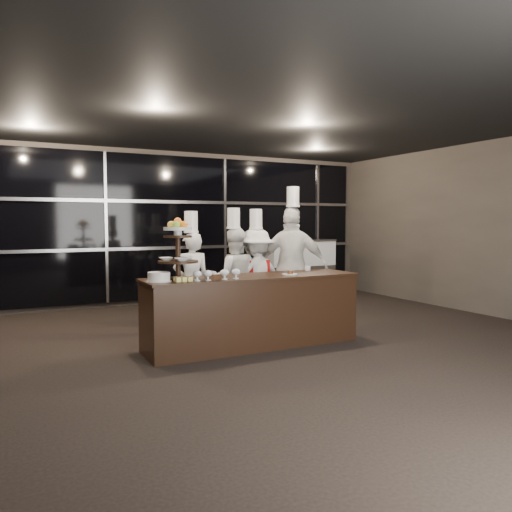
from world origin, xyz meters
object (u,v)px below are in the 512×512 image
buffet_counter (253,311)px  chef_b (234,278)px  display_stand (178,245)px  chef_c (256,277)px  chef_a (192,281)px  display_case (298,266)px  chef_d (293,266)px  layer_cake (159,277)px

buffet_counter → chef_b: (0.22, 1.07, 0.31)m
display_stand → chef_c: chef_c is taller
buffet_counter → chef_b: 1.14m
chef_a → buffet_counter: bearing=-65.3°
display_case → chef_c: bearing=-134.4°
display_stand → chef_a: 1.28m
buffet_counter → chef_a: 1.16m
chef_a → display_case: bearing=34.7°
chef_c → chef_a: bearing=-177.4°
display_case → display_stand: bearing=-139.0°
display_stand → display_case: size_ratio=0.49×
buffet_counter → chef_b: size_ratio=1.56×
chef_c → chef_d: size_ratio=0.84×
chef_d → layer_cake: bearing=-159.5°
chef_a → chef_c: bearing=2.6°
chef_b → chef_d: (0.89, -0.24, 0.16)m
buffet_counter → chef_c: 1.26m
buffet_counter → chef_d: (1.11, 0.83, 0.47)m
display_case → chef_d: size_ratio=0.70×
layer_cake → chef_a: (0.78, 1.07, -0.20)m
chef_b → display_stand: bearing=-138.7°
buffet_counter → chef_b: bearing=78.4°
chef_b → chef_d: size_ratio=0.85×
chef_a → chef_b: (0.69, 0.06, 0.01)m
display_case → chef_d: (-1.56, -2.35, 0.25)m
display_stand → chef_d: 2.30m
layer_cake → chef_b: chef_b is taller
buffet_counter → layer_cake: layer_cake is taller
buffet_counter → display_case: bearing=50.1°
layer_cake → chef_b: size_ratio=0.16×
layer_cake → display_case: size_ratio=0.20×
chef_d → display_case: bearing=56.5°
chef_b → chef_c: size_ratio=1.01×
chef_b → chef_c: (0.37, -0.01, -0.01)m
display_case → chef_c: size_ratio=0.83×
display_case → chef_a: (-3.13, -2.17, 0.08)m
display_stand → buffet_counter: bearing=0.0°
buffet_counter → display_stand: size_ratio=3.81×
display_stand → layer_cake: display_stand is taller
display_stand → chef_a: chef_a is taller
display_case → chef_a: chef_a is taller
layer_cake → chef_b: 1.86m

